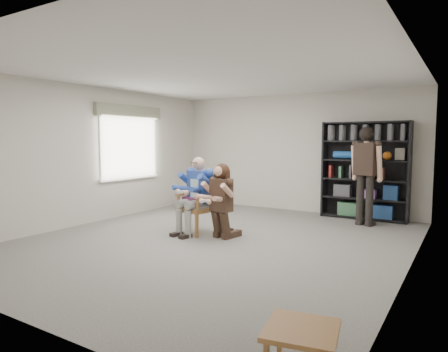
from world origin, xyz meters
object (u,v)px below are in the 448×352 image
Objects in this scene: armchair at (197,204)px; side_table at (301,351)px; standing_man at (365,177)px; seated_man at (197,195)px; kneeling_woman at (220,202)px; bookshelf at (365,171)px.

side_table is (3.23, -3.20, -0.37)m from armchair.
armchair is at bearing -119.97° from standing_man.
kneeling_woman is at bearing -1.06° from seated_man.
side_table is at bearing -34.12° from armchair.
bookshelf reaches higher than kneeling_woman.
armchair reaches higher than side_table.
bookshelf is 6.33m from side_table.
bookshelf is 4.08× the size of side_table.
kneeling_woman is (0.58, -0.12, -0.06)m from seated_man.
kneeling_woman is 0.67× the size of standing_man.
standing_man is 3.78× the size of side_table.
seated_man reaches higher than armchair.
standing_man is 5.62m from side_table.
armchair is at bearing 178.94° from kneeling_woman.
kneeling_woman is at bearing -118.71° from bookshelf.
seated_man is 1.09× the size of kneeling_woman.
bookshelf is at bearing 63.29° from seated_man.
side_table is at bearing -65.19° from standing_man.
standing_man is (0.17, -0.69, -0.08)m from bookshelf.
standing_man is (2.46, 2.31, 0.27)m from seated_man.
seated_man is 4.58m from side_table.
seated_man is 2.75× the size of side_table.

